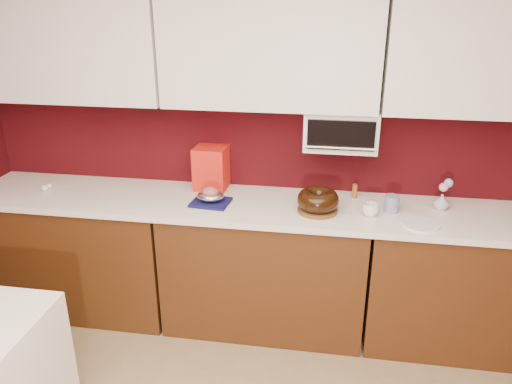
{
  "coord_description": "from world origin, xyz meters",
  "views": [
    {
      "loc": [
        0.41,
        -0.98,
        2.17
      ],
      "look_at": [
        -0.05,
        1.84,
        1.02
      ],
      "focal_mm": 35.0,
      "sensor_mm": 36.0,
      "label": 1
    }
  ],
  "objects_px": {
    "foil_ham_nest": "(210,196)",
    "coffee_mug": "(370,209)",
    "toaster_oven": "(341,128)",
    "pandoro_box": "(211,168)",
    "flower_vase": "(442,201)",
    "bundt_cake": "(318,200)",
    "blue_jar": "(392,204)"
  },
  "relations": [
    {
      "from": "foil_ham_nest",
      "to": "coffee_mug",
      "type": "xyz_separation_m",
      "value": [
        1.0,
        -0.03,
        -0.01
      ]
    },
    {
      "from": "foil_ham_nest",
      "to": "toaster_oven",
      "type": "bearing_deg",
      "value": 15.1
    },
    {
      "from": "pandoro_box",
      "to": "flower_vase",
      "type": "height_order",
      "value": "pandoro_box"
    },
    {
      "from": "toaster_oven",
      "to": "bundt_cake",
      "type": "relative_size",
      "value": 1.74
    },
    {
      "from": "toaster_oven",
      "to": "coffee_mug",
      "type": "xyz_separation_m",
      "value": [
        0.2,
        -0.24,
        -0.43
      ]
    },
    {
      "from": "toaster_oven",
      "to": "blue_jar",
      "type": "relative_size",
      "value": 4.22
    },
    {
      "from": "bundt_cake",
      "to": "coffee_mug",
      "type": "distance_m",
      "value": 0.32
    },
    {
      "from": "toaster_oven",
      "to": "pandoro_box",
      "type": "xyz_separation_m",
      "value": [
        -0.86,
        0.05,
        -0.33
      ]
    },
    {
      "from": "bundt_cake",
      "to": "blue_jar",
      "type": "height_order",
      "value": "bundt_cake"
    },
    {
      "from": "pandoro_box",
      "to": "coffee_mug",
      "type": "height_order",
      "value": "pandoro_box"
    },
    {
      "from": "bundt_cake",
      "to": "blue_jar",
      "type": "xyz_separation_m",
      "value": [
        0.45,
        0.08,
        -0.03
      ]
    },
    {
      "from": "foil_ham_nest",
      "to": "pandoro_box",
      "type": "relative_size",
      "value": 0.59
    },
    {
      "from": "flower_vase",
      "to": "bundt_cake",
      "type": "bearing_deg",
      "value": -167.94
    },
    {
      "from": "foil_ham_nest",
      "to": "flower_vase",
      "type": "bearing_deg",
      "value": 5.77
    },
    {
      "from": "bundt_cake",
      "to": "blue_jar",
      "type": "distance_m",
      "value": 0.46
    },
    {
      "from": "bundt_cake",
      "to": "foil_ham_nest",
      "type": "relative_size",
      "value": 1.48
    },
    {
      "from": "bundt_cake",
      "to": "pandoro_box",
      "type": "bearing_deg",
      "value": 158.99
    },
    {
      "from": "blue_jar",
      "to": "flower_vase",
      "type": "relative_size",
      "value": 0.94
    },
    {
      "from": "flower_vase",
      "to": "coffee_mug",
      "type": "bearing_deg",
      "value": -158.86
    },
    {
      "from": "pandoro_box",
      "to": "coffee_mug",
      "type": "xyz_separation_m",
      "value": [
        1.06,
        -0.29,
        -0.1
      ]
    },
    {
      "from": "toaster_oven",
      "to": "foil_ham_nest",
      "type": "relative_size",
      "value": 2.58
    },
    {
      "from": "toaster_oven",
      "to": "pandoro_box",
      "type": "relative_size",
      "value": 1.52
    },
    {
      "from": "pandoro_box",
      "to": "blue_jar",
      "type": "xyz_separation_m",
      "value": [
        1.2,
        -0.21,
        -0.09
      ]
    },
    {
      "from": "foil_ham_nest",
      "to": "coffee_mug",
      "type": "height_order",
      "value": "coffee_mug"
    },
    {
      "from": "flower_vase",
      "to": "foil_ham_nest",
      "type": "bearing_deg",
      "value": -174.23
    },
    {
      "from": "toaster_oven",
      "to": "bundt_cake",
      "type": "distance_m",
      "value": 0.47
    },
    {
      "from": "blue_jar",
      "to": "coffee_mug",
      "type": "bearing_deg",
      "value": -147.73
    },
    {
      "from": "flower_vase",
      "to": "pandoro_box",
      "type": "bearing_deg",
      "value": 175.32
    },
    {
      "from": "pandoro_box",
      "to": "coffee_mug",
      "type": "bearing_deg",
      "value": -12.78
    },
    {
      "from": "bundt_cake",
      "to": "blue_jar",
      "type": "relative_size",
      "value": 2.42
    },
    {
      "from": "toaster_oven",
      "to": "pandoro_box",
      "type": "height_order",
      "value": "toaster_oven"
    },
    {
      "from": "bundt_cake",
      "to": "pandoro_box",
      "type": "distance_m",
      "value": 0.8
    }
  ]
}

